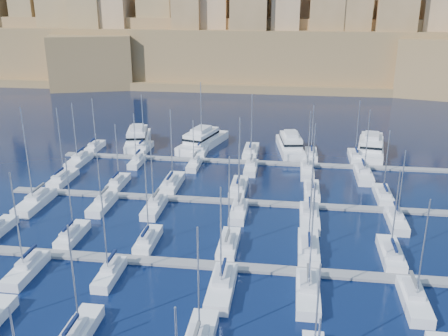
# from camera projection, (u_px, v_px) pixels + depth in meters

# --- Properties ---
(ground) EXTENTS (600.00, 600.00, 0.00)m
(ground) POSITION_uv_depth(u_px,v_px,m) (232.00, 228.00, 78.27)
(ground) COLOR #051332
(ground) RESTS_ON ground
(pontoon_mid_near) EXTENTS (84.00, 2.00, 0.40)m
(pontoon_mid_near) POSITION_uv_depth(u_px,v_px,m) (222.00, 266.00, 66.99)
(pontoon_mid_near) COLOR slate
(pontoon_mid_near) RESTS_ON ground
(pontoon_mid_far) EXTENTS (84.00, 2.00, 0.40)m
(pontoon_mid_far) POSITION_uv_depth(u_px,v_px,m) (239.00, 202.00, 87.55)
(pontoon_mid_far) COLOR slate
(pontoon_mid_far) RESTS_ON ground
(pontoon_far) EXTENTS (84.00, 2.00, 0.40)m
(pontoon_far) POSITION_uv_depth(u_px,v_px,m) (250.00, 162.00, 108.11)
(pontoon_far) COLOR slate
(pontoon_far) RESTS_ON ground
(sailboat_2) EXTENTS (2.64, 8.81, 13.51)m
(sailboat_2) POSITION_uv_depth(u_px,v_px,m) (77.00, 333.00, 52.90)
(sailboat_2) COLOR white
(sailboat_2) RESTS_ON ground
(sailboat_13) EXTENTS (2.44, 8.15, 12.90)m
(sailboat_13) POSITION_uv_depth(u_px,v_px,m) (72.00, 235.00, 74.49)
(sailboat_13) COLOR white
(sailboat_13) RESTS_ON ground
(sailboat_14) EXTENTS (2.42, 8.05, 13.45)m
(sailboat_14) POSITION_uv_depth(u_px,v_px,m) (148.00, 240.00, 72.93)
(sailboat_14) COLOR white
(sailboat_14) RESTS_ON ground
(sailboat_15) EXTENTS (2.62, 8.74, 14.14)m
(sailboat_15) POSITION_uv_depth(u_px,v_px,m) (228.00, 244.00, 71.70)
(sailboat_15) COLOR white
(sailboat_15) RESTS_ON ground
(sailboat_16) EXTENTS (2.94, 9.79, 14.33)m
(sailboat_16) POSITION_uv_depth(u_px,v_px,m) (308.00, 248.00, 70.70)
(sailboat_16) COLOR white
(sailboat_16) RESTS_ON ground
(sailboat_17) EXTENTS (2.79, 9.30, 13.20)m
(sailboat_17) POSITION_uv_depth(u_px,v_px,m) (391.00, 254.00, 69.00)
(sailboat_17) COLOR white
(sailboat_17) RESTS_ON ground
(sailboat_19) EXTENTS (2.59, 8.62, 14.72)m
(sailboat_19) POSITION_uv_depth(u_px,v_px,m) (27.00, 269.00, 65.21)
(sailboat_19) COLOR white
(sailboat_19) RESTS_ON ground
(sailboat_20) EXTENTS (2.26, 7.54, 12.05)m
(sailboat_20) POSITION_uv_depth(u_px,v_px,m) (110.00, 273.00, 64.27)
(sailboat_20) COLOR white
(sailboat_20) RESTS_ON ground
(sailboat_21) EXTENTS (2.95, 9.84, 14.46)m
(sailboat_21) POSITION_uv_depth(u_px,v_px,m) (222.00, 287.00, 61.28)
(sailboat_21) COLOR white
(sailboat_21) RESTS_ON ground
(sailboat_22) EXTENTS (2.82, 9.41, 15.39)m
(sailboat_22) POSITION_uv_depth(u_px,v_px,m) (308.00, 292.00, 60.11)
(sailboat_22) COLOR white
(sailboat_22) RESTS_ON ground
(sailboat_23) EXTENTS (2.70, 9.00, 14.12)m
(sailboat_23) POSITION_uv_depth(u_px,v_px,m) (414.00, 300.00, 58.70)
(sailboat_23) COLOR white
(sailboat_23) RESTS_ON ground
(sailboat_24) EXTENTS (2.74, 9.13, 14.91)m
(sailboat_24) POSITION_uv_depth(u_px,v_px,m) (63.00, 179.00, 97.04)
(sailboat_24) COLOR white
(sailboat_24) RESTS_ON ground
(sailboat_25) EXTENTS (2.38, 7.93, 12.38)m
(sailboat_25) POSITION_uv_depth(u_px,v_px,m) (118.00, 183.00, 95.01)
(sailboat_25) COLOR white
(sailboat_25) RESTS_ON ground
(sailboat_26) EXTENTS (2.98, 9.95, 15.18)m
(sailboat_26) POSITION_uv_depth(u_px,v_px,m) (172.00, 183.00, 94.59)
(sailboat_26) COLOR white
(sailboat_26) RESTS_ON ground
(sailboat_27) EXTENTS (2.82, 9.41, 14.19)m
(sailboat_27) POSITION_uv_depth(u_px,v_px,m) (239.00, 187.00, 92.69)
(sailboat_27) COLOR white
(sailboat_27) RESTS_ON ground
(sailboat_28) EXTENTS (2.74, 9.14, 13.67)m
(sailboat_28) POSITION_uv_depth(u_px,v_px,m) (312.00, 191.00, 90.82)
(sailboat_28) COLOR white
(sailboat_28) RESTS_ON ground
(sailboat_29) EXTENTS (2.64, 8.80, 12.90)m
(sailboat_29) POSITION_uv_depth(u_px,v_px,m) (383.00, 195.00, 89.03)
(sailboat_29) COLOR white
(sailboat_29) RESTS_ON ground
(sailboat_30) EXTENTS (3.17, 10.57, 17.83)m
(sailboat_30) POSITION_uv_depth(u_px,v_px,m) (35.00, 202.00, 86.13)
(sailboat_30) COLOR white
(sailboat_30) RESTS_ON ground
(sailboat_31) EXTENTS (2.65, 8.84, 13.57)m
(sailboat_31) POSITION_uv_depth(u_px,v_px,m) (103.00, 204.00, 85.41)
(sailboat_31) COLOR white
(sailboat_31) RESTS_ON ground
(sailboat_32) EXTENTS (2.63, 8.78, 14.14)m
(sailboat_32) POSITION_uv_depth(u_px,v_px,m) (155.00, 207.00, 84.24)
(sailboat_32) COLOR white
(sailboat_32) RESTS_ON ground
(sailboat_33) EXTENTS (2.52, 8.40, 12.85)m
(sailboat_33) POSITION_uv_depth(u_px,v_px,m) (239.00, 211.00, 82.56)
(sailboat_33) COLOR white
(sailboat_33) RESTS_ON ground
(sailboat_34) EXTENTS (3.06, 10.19, 15.14)m
(sailboat_34) POSITION_uv_depth(u_px,v_px,m) (309.00, 217.00, 80.22)
(sailboat_34) COLOR white
(sailboat_34) RESTS_ON ground
(sailboat_35) EXTENTS (2.59, 8.63, 12.87)m
(sailboat_35) POSITION_uv_depth(u_px,v_px,m) (396.00, 220.00, 79.18)
(sailboat_35) COLOR white
(sailboat_35) RESTS_ON ground
(sailboat_36) EXTENTS (2.32, 7.75, 12.40)m
(sailboat_36) POSITION_uv_depth(u_px,v_px,m) (95.00, 147.00, 117.22)
(sailboat_36) COLOR white
(sailboat_36) RESTS_ON ground
(sailboat_37) EXTENTS (2.59, 8.62, 13.56)m
(sailboat_37) POSITION_uv_depth(u_px,v_px,m) (144.00, 148.00, 116.10)
(sailboat_37) COLOR white
(sailboat_37) RESTS_ON ground
(sailboat_38) EXTENTS (3.16, 10.54, 16.48)m
(sailboat_38) POSITION_uv_depth(u_px,v_px,m) (201.00, 149.00, 115.22)
(sailboat_38) COLOR white
(sailboat_38) RESTS_ON ground
(sailboat_39) EXTENTS (3.09, 10.29, 14.15)m
(sailboat_39) POSITION_uv_depth(u_px,v_px,m) (251.00, 151.00, 113.61)
(sailboat_39) COLOR white
(sailboat_39) RESTS_ON ground
(sailboat_40) EXTENTS (2.63, 8.76, 12.23)m
(sailboat_40) POSITION_uv_depth(u_px,v_px,m) (311.00, 155.00, 111.16)
(sailboat_40) COLOR white
(sailboat_40) RESTS_ON ground
(sailboat_41) EXTENTS (2.66, 8.87, 13.56)m
(sailboat_41) POSITION_uv_depth(u_px,v_px,m) (355.00, 157.00, 109.95)
(sailboat_41) COLOR white
(sailboat_41) RESTS_ON ground
(sailboat_42) EXTENTS (2.90, 9.65, 13.79)m
(sailboat_42) POSITION_uv_depth(u_px,v_px,m) (79.00, 161.00, 107.36)
(sailboat_42) COLOR white
(sailboat_42) RESTS_ON ground
(sailboat_43) EXTENTS (2.15, 7.16, 11.70)m
(sailboat_43) POSITION_uv_depth(u_px,v_px,m) (137.00, 162.00, 106.87)
(sailboat_43) COLOR white
(sailboat_43) RESTS_ON ground
(sailboat_44) EXTENTS (2.20, 7.34, 10.65)m
(sailboat_44) POSITION_uv_depth(u_px,v_px,m) (194.00, 164.00, 105.17)
(sailboat_44) COLOR white
(sailboat_44) RESTS_ON ground
(sailboat_45) EXTENTS (2.46, 8.21, 11.17)m
(sailboat_45) POSITION_uv_depth(u_px,v_px,m) (251.00, 168.00, 103.20)
(sailboat_45) COLOR white
(sailboat_45) RESTS_ON ground
(sailboat_46) EXTENTS (2.65, 8.82, 13.54)m
(sailboat_46) POSITION_uv_depth(u_px,v_px,m) (307.00, 171.00, 101.41)
(sailboat_46) COLOR white
(sailboat_46) RESTS_ON ground
(sailboat_47) EXTENTS (3.04, 10.12, 14.33)m
(sailboat_47) POSITION_uv_depth(u_px,v_px,m) (363.00, 174.00, 99.37)
(sailboat_47) COLOR white
(sailboat_47) RESTS_ON ground
(motor_yacht_a) EXTENTS (8.52, 17.59, 5.25)m
(motor_yacht_a) POSITION_uv_depth(u_px,v_px,m) (138.00, 138.00, 120.26)
(motor_yacht_a) COLOR white
(motor_yacht_a) RESTS_ON ground
(motor_yacht_b) EXTENTS (10.17, 19.22, 5.25)m
(motor_yacht_b) POSITION_uv_depth(u_px,v_px,m) (202.00, 140.00, 118.90)
(motor_yacht_b) COLOR white
(motor_yacht_b) RESTS_ON ground
(motor_yacht_c) EXTENTS (7.17, 16.71, 5.25)m
(motor_yacht_c) POSITION_uv_depth(u_px,v_px,m) (290.00, 145.00, 115.17)
(motor_yacht_c) COLOR white
(motor_yacht_c) RESTS_ON ground
(motor_yacht_d) EXTENTS (8.20, 18.89, 5.25)m
(motor_yacht_d) POSITION_uv_depth(u_px,v_px,m) (371.00, 147.00, 113.74)
(motor_yacht_d) COLOR white
(motor_yacht_d) RESTS_ON ground
(fortified_city) EXTENTS (460.00, 108.95, 59.52)m
(fortified_city) POSITION_uv_depth(u_px,v_px,m) (275.00, 42.00, 218.48)
(fortified_city) COLOR brown
(fortified_city) RESTS_ON ground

